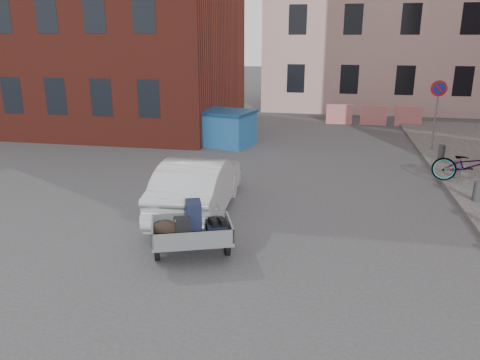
% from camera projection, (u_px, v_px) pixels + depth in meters
% --- Properties ---
extents(ground, '(120.00, 120.00, 0.00)m').
position_uv_depth(ground, '(232.00, 239.00, 10.50)').
color(ground, '#38383A').
rests_on(ground, ground).
extents(far_building, '(6.00, 6.00, 8.00)m').
position_uv_depth(far_building, '(22.00, 41.00, 33.53)').
color(far_building, maroon).
rests_on(far_building, ground).
extents(no_parking_sign, '(0.60, 0.09, 2.65)m').
position_uv_depth(no_parking_sign, '(437.00, 101.00, 17.72)').
color(no_parking_sign, gray).
rests_on(no_parking_sign, sidewalk).
extents(bollards, '(0.22, 9.02, 0.55)m').
position_uv_depth(bollards, '(477.00, 191.00, 12.50)').
color(bollards, '#3A3A3D').
rests_on(bollards, sidewalk).
extents(barriers, '(4.70, 0.18, 1.00)m').
position_uv_depth(barriers, '(373.00, 115.00, 23.67)').
color(barriers, red).
rests_on(barriers, ground).
extents(trailer, '(1.88, 1.98, 1.20)m').
position_uv_depth(trailer, '(191.00, 230.00, 9.49)').
color(trailer, black).
rests_on(trailer, ground).
extents(dumpster, '(3.80, 2.66, 1.44)m').
position_uv_depth(dumpster, '(212.00, 127.00, 19.55)').
color(dumpster, '#1E5691').
rests_on(dumpster, ground).
extents(silver_car, '(1.70, 4.46, 1.45)m').
position_uv_depth(silver_car, '(198.00, 185.00, 11.94)').
color(silver_car, '#ABAEB2').
rests_on(silver_car, ground).
extents(bicycle, '(2.22, 1.28, 1.10)m').
position_uv_depth(bicycle, '(470.00, 165.00, 13.93)').
color(bicycle, black).
rests_on(bicycle, sidewalk).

